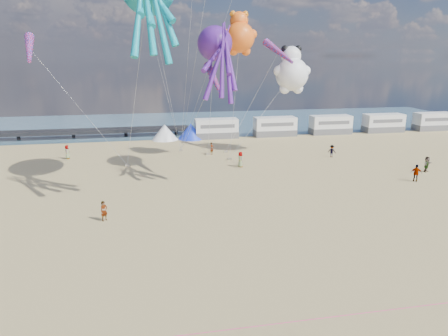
% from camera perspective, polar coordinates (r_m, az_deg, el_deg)
% --- Properties ---
extents(ground, '(120.00, 120.00, 0.00)m').
position_cam_1_polar(ground, '(24.37, 0.49, -14.78)').
color(ground, tan).
rests_on(ground, ground).
extents(water, '(120.00, 120.00, 0.00)m').
position_cam_1_polar(water, '(76.71, -7.40, 6.32)').
color(water, '#3C5E73').
rests_on(water, ground).
extents(motorhome_0, '(6.60, 2.50, 3.00)m').
position_cam_1_polar(motorhome_0, '(62.39, -1.10, 5.68)').
color(motorhome_0, silver).
rests_on(motorhome_0, ground).
extents(motorhome_1, '(6.60, 2.50, 3.00)m').
position_cam_1_polar(motorhome_1, '(64.60, 7.29, 5.90)').
color(motorhome_1, silver).
rests_on(motorhome_1, ground).
extents(motorhome_2, '(6.60, 2.50, 3.00)m').
position_cam_1_polar(motorhome_2, '(68.07, 14.97, 6.00)').
color(motorhome_2, silver).
rests_on(motorhome_2, ground).
extents(motorhome_3, '(6.60, 2.50, 3.00)m').
position_cam_1_polar(motorhome_3, '(72.63, 21.80, 5.99)').
color(motorhome_3, silver).
rests_on(motorhome_3, ground).
extents(motorhome_4, '(6.60, 2.50, 3.00)m').
position_cam_1_polar(motorhome_4, '(78.09, 27.75, 5.92)').
color(motorhome_4, silver).
rests_on(motorhome_4, ground).
extents(tent_white, '(4.00, 4.00, 2.40)m').
position_cam_1_polar(tent_white, '(61.66, -8.48, 5.11)').
color(tent_white, white).
rests_on(tent_white, ground).
extents(tent_blue, '(4.00, 4.00, 2.40)m').
position_cam_1_polar(tent_blue, '(61.92, -4.77, 5.27)').
color(tent_blue, '#1933CC').
rests_on(tent_blue, ground).
extents(rope_line, '(34.00, 0.03, 0.03)m').
position_cam_1_polar(rope_line, '(20.30, 3.39, -21.77)').
color(rope_line, '#F2338C').
rests_on(rope_line, ground).
extents(standing_person, '(0.69, 0.66, 1.59)m').
position_cam_1_polar(standing_person, '(32.43, -16.77, -5.89)').
color(standing_person, tan).
rests_on(standing_person, ground).
extents(beachgoer_0, '(0.42, 0.64, 1.73)m').
position_cam_1_polar(beachgoer_0, '(53.29, -21.49, 2.14)').
color(beachgoer_0, '#7F6659').
rests_on(beachgoer_0, ground).
extents(beachgoer_2, '(0.96, 0.92, 1.56)m').
position_cam_1_polar(beachgoer_2, '(52.25, 15.14, 2.35)').
color(beachgoer_2, '#7F6659').
rests_on(beachgoer_2, ground).
extents(beachgoer_3, '(1.33, 1.16, 1.78)m').
position_cam_1_polar(beachgoer_3, '(45.01, 25.77, -0.66)').
color(beachgoer_3, '#7F6659').
rests_on(beachgoer_3, ground).
extents(beachgoer_4, '(1.09, 0.89, 1.73)m').
position_cam_1_polar(beachgoer_4, '(49.31, 26.99, 0.48)').
color(beachgoer_4, '#7F6659').
rests_on(beachgoer_4, ground).
extents(beachgoer_5, '(1.21, 1.49, 1.59)m').
position_cam_1_polar(beachgoer_5, '(51.84, -1.75, 2.81)').
color(beachgoer_5, '#7F6659').
rests_on(beachgoer_5, ground).
extents(beachgoer_6, '(0.58, 0.74, 1.78)m').
position_cam_1_polar(beachgoer_6, '(45.95, 2.34, 1.24)').
color(beachgoer_6, '#7F6659').
rests_on(beachgoer_6, ground).
extents(sandbag_a, '(0.50, 0.35, 0.22)m').
position_cam_1_polar(sandbag_a, '(47.68, -13.65, 0.36)').
color(sandbag_a, gray).
rests_on(sandbag_a, ground).
extents(sandbag_b, '(0.50, 0.35, 0.22)m').
position_cam_1_polar(sandbag_b, '(51.74, -2.33, 2.00)').
color(sandbag_b, gray).
rests_on(sandbag_b, ground).
extents(sandbag_c, '(0.50, 0.35, 0.22)m').
position_cam_1_polar(sandbag_c, '(49.21, 0.80, 1.29)').
color(sandbag_c, gray).
rests_on(sandbag_c, ground).
extents(sandbag_d, '(0.50, 0.35, 0.22)m').
position_cam_1_polar(sandbag_d, '(53.00, 0.26, 2.34)').
color(sandbag_d, gray).
rests_on(sandbag_d, ground).
extents(sandbag_e, '(0.50, 0.35, 0.22)m').
position_cam_1_polar(sandbag_e, '(54.01, -6.18, 2.51)').
color(sandbag_e, gray).
rests_on(sandbag_e, ground).
extents(kite_octopus_purple, '(5.91, 9.14, 9.66)m').
position_cam_1_polar(kite_octopus_purple, '(42.51, -1.35, 17.37)').
color(kite_octopus_purple, '#521B84').
extents(kite_panda, '(6.19, 6.00, 7.01)m').
position_cam_1_polar(kite_panda, '(52.07, 9.68, 13.05)').
color(kite_panda, white).
extents(kite_teddy_orange, '(5.25, 5.12, 5.78)m').
position_cam_1_polar(kite_teddy_orange, '(47.47, 2.26, 18.13)').
color(kite_teddy_orange, orange).
extents(windsock_left, '(2.75, 8.04, 7.98)m').
position_cam_1_polar(windsock_left, '(50.97, -26.05, 15.14)').
color(windsock_left, red).
extents(windsock_mid, '(3.02, 5.76, 5.79)m').
position_cam_1_polar(windsock_mid, '(51.76, 7.81, 16.11)').
color(windsock_mid, red).
extents(windsock_right, '(1.47, 5.06, 4.99)m').
position_cam_1_polar(windsock_right, '(41.11, -1.50, 12.73)').
color(windsock_right, red).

